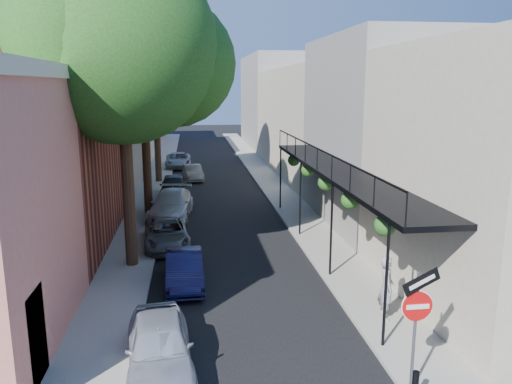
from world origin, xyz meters
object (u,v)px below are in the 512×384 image
object	(u,v)px
oak_mid	(151,79)
parked_car_f	(193,173)
parked_car_c	(167,234)
parked_car_d	(171,205)
parked_car_a	(159,346)
parked_car_e	(174,186)
pedestrian	(386,288)
oak_near	(134,51)
parked_car_b	(184,269)
parked_car_g	(178,160)
sign_post	(417,311)
oak_far	(161,62)

from	to	relation	value
oak_mid	parked_car_f	size ratio (longest dim) A/B	3.02
parked_car_c	parked_car_d	size ratio (longest dim) A/B	0.83
parked_car_a	parked_car_d	xyz separation A→B (m)	(-0.20, 14.31, 0.05)
parked_car_c	parked_car_e	distance (m)	9.70
oak_mid	pedestrian	bearing A→B (deg)	-61.90
parked_car_c	pedestrian	distance (m)	10.23
oak_near	parked_car_b	bearing A→B (deg)	-56.05
parked_car_d	parked_car_e	xyz separation A→B (m)	(-0.04, 4.98, -0.01)
oak_near	parked_car_c	xyz separation A→B (m)	(0.77, 2.06, -7.32)
oak_near	parked_car_g	distance (m)	24.29
parked_car_d	oak_near	bearing A→B (deg)	-90.94
parked_car_d	sign_post	bearing A→B (deg)	-64.57
oak_near	parked_car_f	distance (m)	18.87
sign_post	parked_car_g	bearing A→B (deg)	100.01
parked_car_b	parked_car_g	size ratio (longest dim) A/B	0.79
sign_post	oak_far	bearing A→B (deg)	103.91
oak_mid	oak_far	size ratio (longest dim) A/B	0.86
parked_car_b	parked_car_d	bearing A→B (deg)	92.83
parked_car_b	pedestrian	size ratio (longest dim) A/B	1.86
sign_post	parked_car_c	bearing A→B (deg)	116.91
parked_car_e	oak_far	bearing A→B (deg)	97.87
parked_car_c	pedestrian	world-z (taller)	pedestrian
parked_car_c	parked_car_g	size ratio (longest dim) A/B	0.90
sign_post	oak_near	bearing A→B (deg)	125.09
oak_mid	parked_car_b	size ratio (longest dim) A/B	2.90
oak_near	parked_car_e	xyz separation A→B (m)	(0.77, 11.76, -7.19)
pedestrian	parked_car_f	bearing A→B (deg)	23.32
oak_mid	parked_car_f	distance (m)	11.53
parked_car_b	parked_car_e	xyz separation A→B (m)	(-0.77, 14.05, 0.11)
parked_car_a	parked_car_f	distance (m)	24.82
parked_car_a	oak_near	bearing A→B (deg)	92.21
oak_far	pedestrian	bearing A→B (deg)	-72.28
oak_far	pedestrian	world-z (taller)	oak_far
sign_post	oak_far	world-z (taller)	oak_far
parked_car_f	parked_car_g	distance (m)	6.00
parked_car_e	pedestrian	size ratio (longest dim) A/B	2.14
parked_car_d	parked_car_e	world-z (taller)	parked_car_d
oak_near	pedestrian	world-z (taller)	oak_near
parked_car_b	pedestrian	distance (m)	6.76
parked_car_g	parked_car_b	bearing A→B (deg)	-89.07
sign_post	parked_car_e	xyz separation A→B (m)	(-5.76, 21.04, -1.35)
oak_near	parked_car_c	size ratio (longest dim) A/B	2.85
parked_car_f	parked_car_g	xyz separation A→B (m)	(-1.17, 5.88, 0.06)
parked_car_e	oak_mid	bearing A→B (deg)	-102.50
parked_car_d	parked_car_f	world-z (taller)	parked_car_d
oak_near	pedestrian	bearing A→B (deg)	-38.47
parked_car_e	pedestrian	distance (m)	18.74
pedestrian	sign_post	bearing A→B (deg)	177.75
parked_car_d	parked_car_e	bearing A→B (deg)	96.24
parked_car_a	parked_car_b	bearing A→B (deg)	78.77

